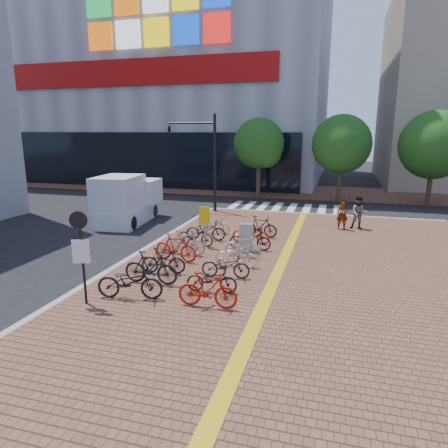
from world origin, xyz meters
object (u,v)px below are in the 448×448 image
(bike_3, at_px, (176,247))
(bike_13, at_px, (250,239))
(bike_8, at_px, (207,290))
(bike_14, at_px, (251,234))
(bike_10, at_px, (226,265))
(pedestrian_a, at_px, (342,214))
(bike_7, at_px, (214,225))
(bike_2, at_px, (163,261))
(yellow_sign, at_px, (205,219))
(traffic_light_pole, at_px, (194,145))
(bike_9, at_px, (212,279))
(bike_12, at_px, (243,246))
(bike_4, at_px, (185,242))
(bike_15, at_px, (260,227))
(notice_sign, at_px, (81,246))
(bike_1, at_px, (151,268))
(bike_5, at_px, (196,235))
(bike_0, at_px, (130,282))
(pedestrian_b, at_px, (359,213))
(bike_6, at_px, (206,230))
(bike_11, at_px, (236,255))
(box_truck, at_px, (127,200))
(utility_box, at_px, (246,237))

(bike_3, distance_m, bike_13, 3.35)
(bike_8, relative_size, bike_14, 1.02)
(bike_10, bearing_deg, pedestrian_a, -31.48)
(bike_7, bearing_deg, bike_2, 176.13)
(yellow_sign, height_order, traffic_light_pole, traffic_light_pole)
(bike_9, bearing_deg, bike_7, 10.38)
(bike_2, height_order, bike_12, bike_2)
(bike_3, xyz_separation_m, bike_9, (2.30, -2.59, -0.12))
(bike_13, relative_size, bike_14, 1.04)
(bike_3, distance_m, bike_12, 2.68)
(bike_2, height_order, bike_13, bike_2)
(bike_4, distance_m, bike_15, 4.41)
(bike_2, xyz_separation_m, bike_9, (2.16, -1.12, -0.06))
(bike_4, height_order, bike_14, bike_4)
(bike_9, height_order, bike_13, bike_13)
(bike_12, height_order, yellow_sign, yellow_sign)
(bike_3, height_order, bike_7, bike_3)
(pedestrian_a, xyz_separation_m, notice_sign, (-7.30, -11.58, 0.95))
(bike_1, relative_size, notice_sign, 0.67)
(bike_5, bearing_deg, pedestrian_a, -44.37)
(bike_3, distance_m, bike_7, 4.51)
(bike_7, distance_m, pedestrian_a, 6.68)
(bike_10, distance_m, bike_14, 4.47)
(notice_sign, xyz_separation_m, traffic_light_pole, (-1.82, 14.40, 2.38))
(bike_0, distance_m, pedestrian_b, 13.23)
(bike_1, bearing_deg, bike_0, 174.62)
(bike_8, relative_size, bike_13, 0.99)
(bike_4, distance_m, bike_9, 4.08)
(bike_13, height_order, bike_15, bike_15)
(bike_6, xyz_separation_m, bike_11, (2.28, -3.20, -0.05))
(bike_0, distance_m, bike_9, 2.51)
(bike_11, relative_size, pedestrian_b, 0.98)
(bike_2, height_order, pedestrian_a, pedestrian_a)
(bike_15, relative_size, notice_sign, 0.60)
(bike_4, distance_m, box_truck, 7.66)
(bike_7, relative_size, bike_13, 0.91)
(bike_7, distance_m, bike_13, 3.24)
(pedestrian_b, bearing_deg, utility_box, -130.27)
(bike_3, height_order, bike_4, bike_3)
(pedestrian_a, bearing_deg, bike_12, -129.63)
(bike_4, xyz_separation_m, notice_sign, (-1.07, -5.26, 1.23))
(bike_5, bearing_deg, utility_box, -88.84)
(yellow_sign, bearing_deg, pedestrian_b, 38.97)
(bike_13, bearing_deg, pedestrian_b, -44.14)
(bike_14, bearing_deg, yellow_sign, 122.78)
(bike_9, xyz_separation_m, bike_14, (0.01, 5.81, 0.03))
(bike_10, height_order, pedestrian_a, pedestrian_a)
(bike_11, bearing_deg, pedestrian_a, -28.79)
(bike_2, height_order, bike_4, bike_4)
(bike_10, height_order, bike_13, bike_13)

